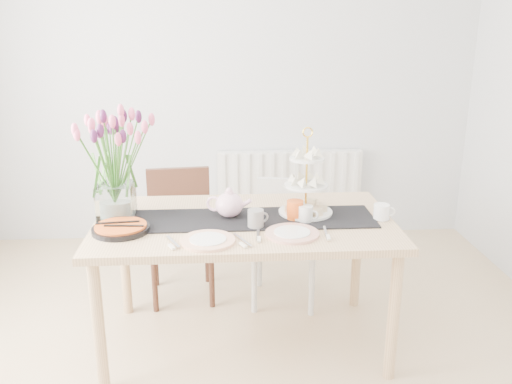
{
  "coord_description": "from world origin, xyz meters",
  "views": [
    {
      "loc": [
        -0.07,
        -2.13,
        1.77
      ],
      "look_at": [
        0.11,
        0.55,
        0.92
      ],
      "focal_mm": 38.0,
      "sensor_mm": 36.0,
      "label": 1
    }
  ],
  "objects": [
    {
      "name": "room_shell",
      "position": [
        0.0,
        0.0,
        1.3
      ],
      "size": [
        4.5,
        4.5,
        4.5
      ],
      "color": "tan",
      "rests_on": "ground"
    },
    {
      "name": "radiator",
      "position": [
        0.5,
        2.19,
        0.45
      ],
      "size": [
        1.2,
        0.08,
        0.6
      ],
      "primitive_type": "cube",
      "color": "white",
      "rests_on": "room_shell"
    },
    {
      "name": "dining_table",
      "position": [
        0.05,
        0.6,
        0.67
      ],
      "size": [
        1.6,
        0.9,
        0.75
      ],
      "color": "tan",
      "rests_on": "ground"
    },
    {
      "name": "chair_brown",
      "position": [
        -0.35,
        1.25,
        0.49
      ],
      "size": [
        0.45,
        0.45,
        0.84
      ],
      "rotation": [
        0.0,
        0.0,
        0.1
      ],
      "color": "#3B1E15",
      "rests_on": "ground"
    },
    {
      "name": "chair_white",
      "position": [
        0.34,
        1.15,
        0.45
      ],
      "size": [
        0.45,
        0.45,
        0.79
      ],
      "rotation": [
        0.0,
        0.0,
        -0.17
      ],
      "color": "silver",
      "rests_on": "ground"
    },
    {
      "name": "table_runner",
      "position": [
        0.05,
        0.6,
        0.75
      ],
      "size": [
        1.4,
        0.35,
        0.01
      ],
      "primitive_type": "cube",
      "color": "black",
      "rests_on": "dining_table"
    },
    {
      "name": "tulip_vase",
      "position": [
        -0.64,
        0.68,
        1.13
      ],
      "size": [
        0.69,
        0.69,
        0.6
      ],
      "rotation": [
        0.0,
        0.0,
        0.06
      ],
      "color": "silver",
      "rests_on": "dining_table"
    },
    {
      "name": "cake_stand",
      "position": [
        0.39,
        0.67,
        0.87
      ],
      "size": [
        0.3,
        0.3,
        0.44
      ],
      "rotation": [
        0.0,
        0.0,
        0.21
      ],
      "color": "gold",
      "rests_on": "dining_table"
    },
    {
      "name": "teapot",
      "position": [
        -0.03,
        0.63,
        0.83
      ],
      "size": [
        0.28,
        0.25,
        0.16
      ],
      "primitive_type": null,
      "rotation": [
        0.0,
        0.0,
        -0.25
      ],
      "color": "white",
      "rests_on": "dining_table"
    },
    {
      "name": "cream_jug",
      "position": [
        0.79,
        0.56,
        0.79
      ],
      "size": [
        0.1,
        0.1,
        0.08
      ],
      "primitive_type": "cylinder",
      "rotation": [
        0.0,
        0.0,
        -0.23
      ],
      "color": "white",
      "rests_on": "dining_table"
    },
    {
      "name": "tart_tin",
      "position": [
        -0.58,
        0.47,
        0.77
      ],
      "size": [
        0.29,
        0.29,
        0.04
      ],
      "rotation": [
        0.0,
        0.0,
        -0.34
      ],
      "color": "black",
      "rests_on": "dining_table"
    },
    {
      "name": "mug_grey",
      "position": [
        0.1,
        0.48,
        0.8
      ],
      "size": [
        0.11,
        0.11,
        0.1
      ],
      "primitive_type": "cylinder",
      "rotation": [
        0.0,
        0.0,
        0.43
      ],
      "color": "slate",
      "rests_on": "dining_table"
    },
    {
      "name": "mug_white",
      "position": [
        0.37,
        0.54,
        0.8
      ],
      "size": [
        0.1,
        0.1,
        0.09
      ],
      "primitive_type": "cylinder",
      "rotation": [
        0.0,
        0.0,
        -0.36
      ],
      "color": "silver",
      "rests_on": "dining_table"
    },
    {
      "name": "mug_orange",
      "position": [
        0.32,
        0.58,
        0.8
      ],
      "size": [
        0.13,
        0.13,
        0.11
      ],
      "primitive_type": "cylinder",
      "rotation": [
        0.0,
        0.0,
        0.84
      ],
      "color": "orange",
      "rests_on": "dining_table"
    },
    {
      "name": "plate_left",
      "position": [
        -0.14,
        0.31,
        0.76
      ],
      "size": [
        0.35,
        0.35,
        0.01
      ],
      "primitive_type": "cylinder",
      "rotation": [
        0.0,
        0.0,
        0.43
      ],
      "color": "white",
      "rests_on": "dining_table"
    },
    {
      "name": "plate_right",
      "position": [
        0.28,
        0.37,
        0.76
      ],
      "size": [
        0.29,
        0.29,
        0.01
      ],
      "primitive_type": "cylinder",
      "rotation": [
        0.0,
        0.0,
        -0.09
      ],
      "color": "white",
      "rests_on": "dining_table"
    }
  ]
}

